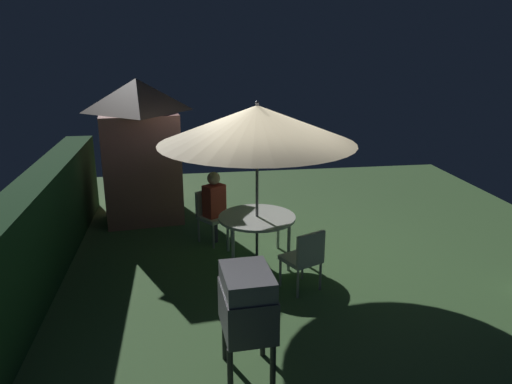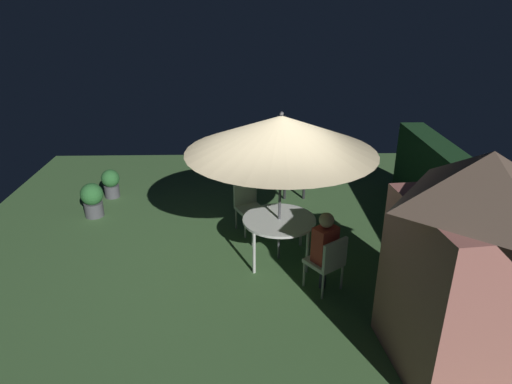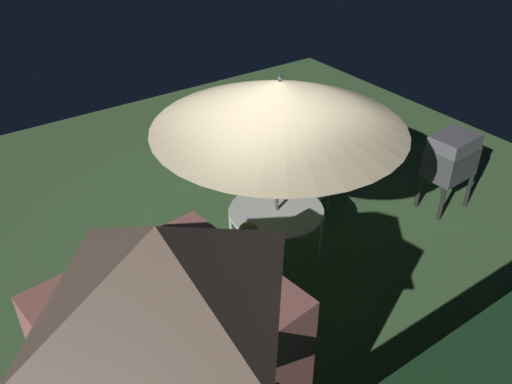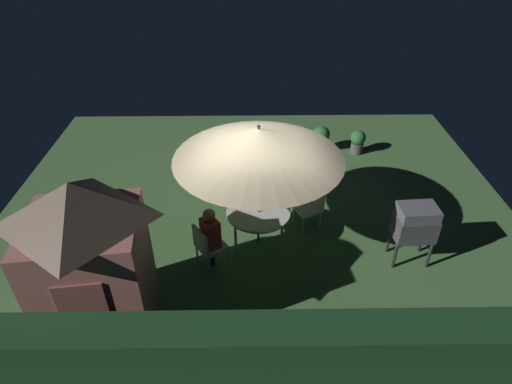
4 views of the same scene
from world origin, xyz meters
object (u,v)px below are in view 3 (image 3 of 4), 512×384
at_px(bbq_grill, 451,157).
at_px(person_in_red, 248,258).
at_px(chair_near_shed, 246,281).
at_px(patio_table, 276,214).
at_px(potted_plant_by_shed, 276,100).
at_px(garden_shed, 174,370).
at_px(patio_umbrella, 279,105).
at_px(chair_far_side, 314,182).
at_px(potted_plant_by_grill, 234,108).

xyz_separation_m(bbq_grill, person_in_red, (3.61, 0.09, -0.06)).
relative_size(chair_near_shed, person_in_red, 0.71).
relative_size(patio_table, potted_plant_by_shed, 1.90).
distance_m(garden_shed, potted_plant_by_shed, 7.48).
relative_size(patio_table, patio_umbrella, 0.41).
distance_m(patio_table, chair_far_side, 1.20).
relative_size(chair_near_shed, potted_plant_by_shed, 1.42).
height_order(garden_shed, chair_far_side, garden_shed).
distance_m(chair_far_side, potted_plant_by_shed, 3.39).
xyz_separation_m(chair_far_side, potted_plant_by_shed, (-1.58, -3.00, -0.18)).
xyz_separation_m(chair_far_side, potted_plant_by_grill, (-0.64, -3.10, -0.15)).
xyz_separation_m(patio_umbrella, chair_near_shed, (0.92, 0.66, -1.66)).
bearing_deg(chair_near_shed, person_in_red, -144.34).
height_order(bbq_grill, potted_plant_by_grill, bbq_grill).
xyz_separation_m(chair_near_shed, potted_plant_by_grill, (-2.63, -4.26, -0.15)).
distance_m(patio_table, chair_near_shed, 1.14).
height_order(patio_table, bbq_grill, bbq_grill).
relative_size(patio_table, chair_far_side, 1.34).
distance_m(patio_table, potted_plant_by_shed, 4.40).
distance_m(garden_shed, potted_plant_by_grill, 6.96).
bearing_deg(potted_plant_by_shed, chair_far_side, 62.14).
height_order(garden_shed, person_in_red, garden_shed).
distance_m(bbq_grill, chair_far_side, 2.00).
xyz_separation_m(potted_plant_by_grill, person_in_red, (2.56, 4.21, 0.41)).
relative_size(patio_umbrella, chair_far_side, 3.29).
bearing_deg(bbq_grill, chair_far_side, -31.11).
distance_m(chair_near_shed, potted_plant_by_shed, 5.48).
distance_m(potted_plant_by_grill, person_in_red, 4.95).
bearing_deg(person_in_red, patio_umbrella, -144.34).
xyz_separation_m(patio_table, potted_plant_by_shed, (-2.66, -3.50, -0.35)).
height_order(patio_table, potted_plant_by_shed, patio_table).
height_order(chair_near_shed, potted_plant_by_shed, chair_near_shed).
bearing_deg(chair_far_side, bbq_grill, 148.89).
relative_size(chair_near_shed, chair_far_side, 1.00).
bearing_deg(person_in_red, potted_plant_by_grill, -121.26).
bearing_deg(potted_plant_by_grill, chair_near_shed, 58.36).
distance_m(patio_umbrella, chair_near_shed, 2.01).
bearing_deg(chair_far_side, patio_umbrella, 25.08).
bearing_deg(potted_plant_by_grill, patio_umbrella, 64.63).
relative_size(garden_shed, patio_umbrella, 0.91).
xyz_separation_m(chair_near_shed, person_in_red, (-0.07, -0.05, 0.26)).
height_order(patio_umbrella, chair_far_side, patio_umbrella).
height_order(potted_plant_by_shed, person_in_red, person_in_red).
bearing_deg(potted_plant_by_shed, patio_table, 52.79).
height_order(chair_near_shed, person_in_red, person_in_red).
bearing_deg(chair_far_side, chair_near_shed, 30.24).
height_order(chair_far_side, person_in_red, person_in_red).
xyz_separation_m(patio_umbrella, potted_plant_by_grill, (-1.71, -3.61, -1.80)).
bearing_deg(patio_umbrella, chair_near_shed, 35.66).
xyz_separation_m(bbq_grill, potted_plant_by_shed, (0.10, -4.01, -0.51)).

